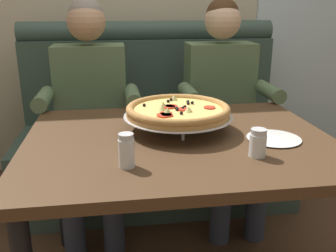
# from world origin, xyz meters

# --- Properties ---
(booth_bench) EXTENTS (1.71, 0.78, 1.13)m
(booth_bench) POSITION_xyz_m (0.00, 0.95, 0.40)
(booth_bench) COLOR #384C42
(booth_bench) RESTS_ON ground_plane
(dining_table) EXTENTS (1.22, 0.95, 0.73)m
(dining_table) POSITION_xyz_m (0.00, 0.00, 0.65)
(dining_table) COLOR #4C331E
(dining_table) RESTS_ON ground_plane
(diner_left) EXTENTS (0.54, 0.64, 1.27)m
(diner_left) POSITION_xyz_m (-0.38, 0.68, 0.71)
(diner_left) COLOR #2D3342
(diner_left) RESTS_ON ground_plane
(diner_right) EXTENTS (0.54, 0.64, 1.27)m
(diner_right) POSITION_xyz_m (0.38, 0.68, 0.71)
(diner_right) COLOR #2D3342
(diner_right) RESTS_ON ground_plane
(pizza) EXTENTS (0.45, 0.45, 0.12)m
(pizza) POSITION_xyz_m (0.01, 0.09, 0.82)
(pizza) COLOR silver
(pizza) RESTS_ON dining_table
(shaker_oregano) EXTENTS (0.06, 0.06, 0.10)m
(shaker_oregano) POSITION_xyz_m (0.24, -0.23, 0.77)
(shaker_oregano) COLOR white
(shaker_oregano) RESTS_ON dining_table
(shaker_parmesan) EXTENTS (0.05, 0.05, 0.11)m
(shaker_parmesan) POSITION_xyz_m (-0.22, -0.25, 0.78)
(shaker_parmesan) COLOR white
(shaker_parmesan) RESTS_ON dining_table
(plate_near_left) EXTENTS (0.21, 0.21, 0.02)m
(plate_near_left) POSITION_xyz_m (0.36, -0.08, 0.74)
(plate_near_left) COLOR white
(plate_near_left) RESTS_ON dining_table
(patio_chair) EXTENTS (0.43, 0.43, 0.86)m
(patio_chair) POSITION_xyz_m (1.42, 2.17, 0.52)
(patio_chair) COLOR black
(patio_chair) RESTS_ON ground_plane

